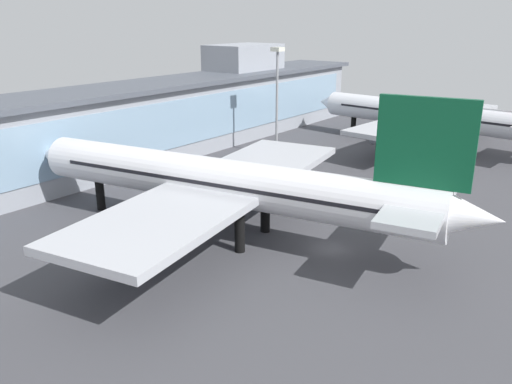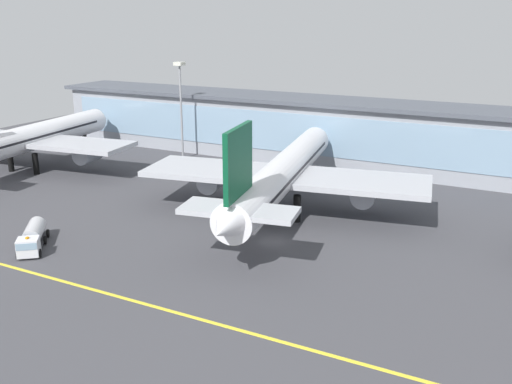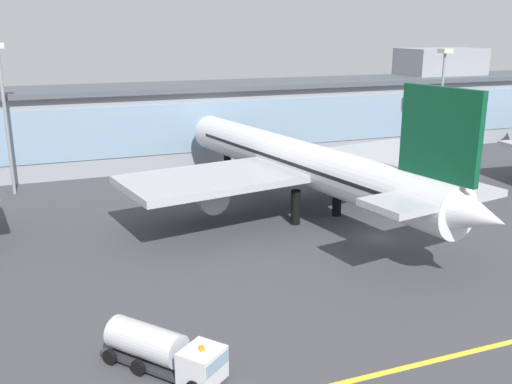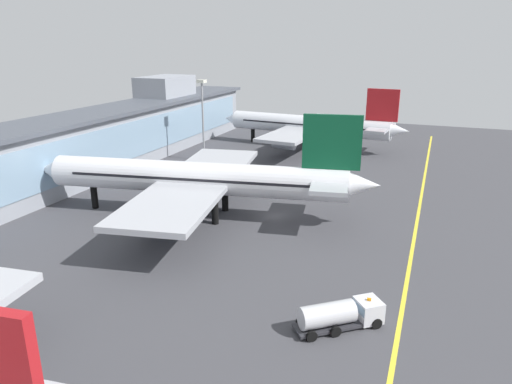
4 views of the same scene
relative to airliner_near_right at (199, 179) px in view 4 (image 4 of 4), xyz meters
name	(u,v)px [view 4 (image 4 of 4)]	position (x,y,z in m)	size (l,w,h in m)	color
ground_plane	(274,217)	(3.82, -11.37, -6.26)	(203.14, 203.14, 0.00)	#424247
taxiway_centreline_stripe	(415,236)	(3.82, -33.37, -6.25)	(162.52, 0.50, 0.01)	yellow
terminal_building	(62,151)	(5.53, 32.99, 0.73)	(148.10, 14.00, 18.34)	#9399A3
airliner_near_right	(199,179)	(0.00, 0.00, 0.00)	(44.93, 56.69, 17.17)	black
airliner_far_right	(310,126)	(56.56, -3.05, -0.33)	(45.38, 51.62, 16.29)	black
fuel_tanker_truck	(342,314)	(-23.03, -27.94, -4.75)	(7.55, 8.57, 2.90)	black
apron_light_mast_west	(202,107)	(33.49, 16.61, 6.56)	(1.80, 1.80, 18.93)	gray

